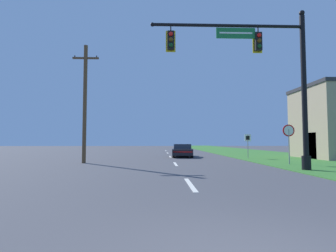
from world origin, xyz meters
The scene contains 7 objects.
grass_verge_right centered at (10.50, 30.00, 0.02)m, with size 10.00×110.00×0.04m.
road_center_line centered at (0.00, 22.00, 0.01)m, with size 0.16×34.80×0.01m.
signal_mast centered at (4.56, 10.10, 5.00)m, with size 8.14×0.47×8.30m.
car_ahead centered at (1.17, 21.97, 0.61)m, with size 2.20×4.73×1.19m.
stop_sign centered at (7.16, 13.35, 1.86)m, with size 0.76×0.07×2.50m.
route_sign_post centered at (6.48, 19.04, 1.53)m, with size 0.55×0.06×2.03m.
utility_pole_near centered at (-6.19, 15.12, 4.23)m, with size 1.80×0.26×8.17m.
Camera 1 is at (-1.07, -2.99, 1.48)m, focal length 28.00 mm.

